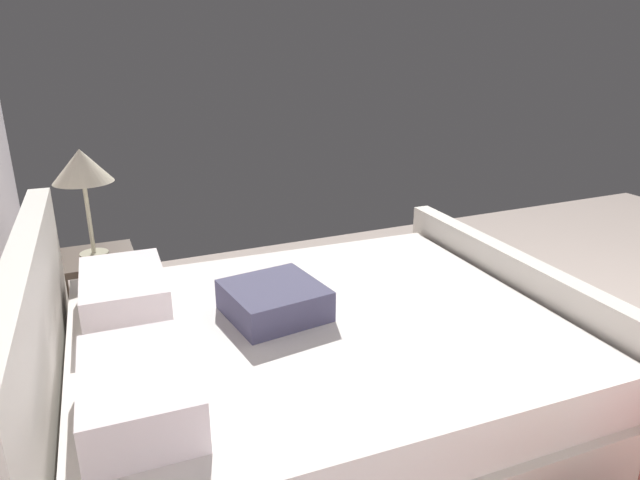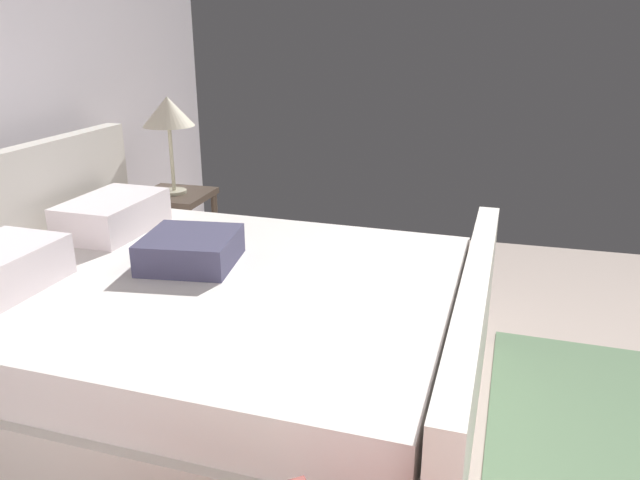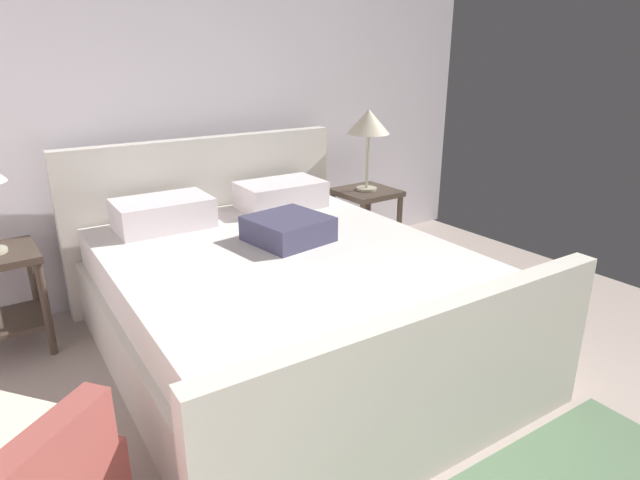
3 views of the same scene
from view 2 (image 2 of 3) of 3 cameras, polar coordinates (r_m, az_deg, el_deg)
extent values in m
cube|color=silver|center=(2.92, -9.45, -10.99)|extent=(1.90, 2.19, 0.40)
cube|color=silver|center=(3.39, -26.79, -2.02)|extent=(1.93, 0.18, 1.09)
cube|color=silver|center=(2.57, 13.45, -11.18)|extent=(1.93, 0.18, 0.76)
cube|color=white|center=(2.77, -9.80, -5.46)|extent=(1.82, 2.13, 0.22)
cube|color=white|center=(3.42, -18.57, 2.23)|extent=(0.58, 0.38, 0.18)
cube|color=#42405C|center=(2.87, -11.83, -0.85)|extent=(0.45, 0.45, 0.14)
cube|color=#42352B|center=(4.19, -13.25, 3.98)|extent=(0.44, 0.44, 0.04)
cube|color=#42352B|center=(4.32, -12.84, -1.14)|extent=(0.40, 0.40, 0.02)
cylinder|color=#42352B|center=(4.04, -11.78, -0.98)|extent=(0.04, 0.04, 0.56)
cylinder|color=#42352B|center=(4.36, -9.59, 0.70)|extent=(0.04, 0.04, 0.56)
cylinder|color=#42352B|center=(4.22, -16.41, -0.50)|extent=(0.04, 0.04, 0.56)
cylinder|color=#42352B|center=(4.53, -13.98, 1.09)|extent=(0.04, 0.04, 0.56)
cylinder|color=#B7B293|center=(4.19, -13.28, 4.38)|extent=(0.16, 0.16, 0.02)
cylinder|color=#B7B293|center=(4.14, -13.52, 7.32)|extent=(0.02, 0.02, 0.42)
cone|color=beige|center=(4.09, -13.86, 11.46)|extent=(0.33, 0.33, 0.19)
camera|label=1|loc=(2.00, -70.49, 10.30)|focal=31.50mm
camera|label=3|loc=(1.49, 70.84, 6.04)|focal=30.31mm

